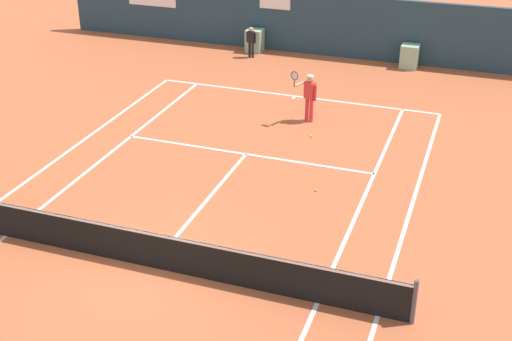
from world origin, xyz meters
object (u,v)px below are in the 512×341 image
(ball_kid_left_post, at_px, (251,40))
(player_on_baseline, at_px, (309,94))
(tennis_ball_near_service_line, at_px, (316,190))
(tennis_ball_by_sideline, at_px, (311,136))
(tennis_ball_mid_court, at_px, (280,122))

(ball_kid_left_post, bearing_deg, player_on_baseline, 130.67)
(player_on_baseline, xyz_separation_m, tennis_ball_near_service_line, (1.56, -4.76, -0.96))
(ball_kid_left_post, xyz_separation_m, tennis_ball_by_sideline, (4.71, -7.26, -0.73))
(player_on_baseline, bearing_deg, tennis_ball_by_sideline, 132.62)
(player_on_baseline, distance_m, tennis_ball_mid_court, 1.37)
(tennis_ball_by_sideline, bearing_deg, ball_kid_left_post, 122.94)
(tennis_ball_mid_court, bearing_deg, player_on_baseline, 27.58)
(player_on_baseline, relative_size, tennis_ball_mid_court, 27.44)
(player_on_baseline, distance_m, tennis_ball_by_sideline, 1.65)
(player_on_baseline, height_order, tennis_ball_mid_court, player_on_baseline)
(tennis_ball_mid_court, bearing_deg, ball_kid_left_post, 117.65)
(tennis_ball_by_sideline, bearing_deg, tennis_ball_near_service_line, -72.52)
(player_on_baseline, height_order, ball_kid_left_post, player_on_baseline)
(player_on_baseline, height_order, tennis_ball_by_sideline, player_on_baseline)
(tennis_ball_near_service_line, bearing_deg, player_on_baseline, 108.18)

